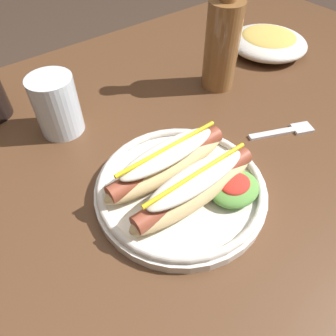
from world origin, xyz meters
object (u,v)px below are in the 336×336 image
water_cup (57,105)px  fork (286,131)px  hot_dog_plate (183,182)px  side_bowl (268,42)px  glass_bottle (222,41)px

water_cup → fork: bearing=-38.9°
hot_dog_plate → side_bowl: size_ratio=1.37×
water_cup → side_bowl: (0.51, -0.03, -0.03)m
water_cup → glass_bottle: (0.32, -0.06, 0.04)m
fork → glass_bottle: (0.01, 0.19, 0.09)m
hot_dog_plate → glass_bottle: 0.31m
glass_bottle → side_bowl: size_ratio=1.36×
water_cup → glass_bottle: glass_bottle is taller
water_cup → glass_bottle: bearing=-11.5°
fork → glass_bottle: bearing=110.9°
water_cup → hot_dog_plate: bearing=-72.8°
fork → side_bowl: size_ratio=0.64×
hot_dog_plate → glass_bottle: (0.24, 0.18, 0.07)m
glass_bottle → hot_dog_plate: bearing=-143.3°
glass_bottle → side_bowl: 0.21m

